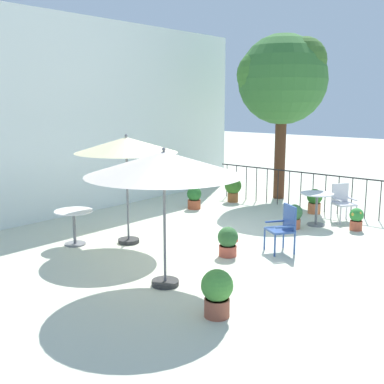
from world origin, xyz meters
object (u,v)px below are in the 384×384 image
at_px(potted_plant_2, 294,215).
at_px(potted_plant_6, 228,241).
at_px(shade_tree, 282,80).
at_px(cafe_table_1, 317,203).
at_px(patio_chair_0, 284,225).
at_px(potted_plant_3, 314,200).
at_px(potted_plant_4, 194,197).
at_px(potted_plant_5, 233,188).
at_px(cafe_table_0, 74,221).
at_px(patio_umbrella_0, 164,164).
at_px(patio_chair_1, 342,200).
at_px(patio_umbrella_1, 126,146).
at_px(potted_plant_0, 356,218).
at_px(potted_plant_1, 217,291).

bearing_deg(potted_plant_2, potted_plant_6, -179.52).
height_order(shade_tree, cafe_table_1, shade_tree).
relative_size(shade_tree, patio_chair_0, 5.21).
height_order(potted_plant_3, potted_plant_4, potted_plant_3).
xyz_separation_m(shade_tree, potted_plant_3, (-1.20, -1.79, -3.18)).
distance_m(cafe_table_1, potted_plant_5, 3.21).
bearing_deg(patio_chair_0, cafe_table_0, 124.40).
relative_size(cafe_table_0, cafe_table_1, 1.01).
height_order(cafe_table_0, potted_plant_4, cafe_table_0).
xyz_separation_m(potted_plant_3, potted_plant_4, (-1.65, 2.75, -0.04)).
distance_m(potted_plant_3, potted_plant_6, 4.34).
bearing_deg(patio_umbrella_0, patio_chair_1, -3.47).
bearing_deg(potted_plant_6, patio_umbrella_1, 107.44).
bearing_deg(patio_umbrella_1, potted_plant_2, -32.26).
height_order(potted_plant_0, potted_plant_2, potted_plant_2).
relative_size(potted_plant_1, potted_plant_6, 1.18).
relative_size(cafe_table_1, patio_chair_0, 0.84).
bearing_deg(patio_chair_0, cafe_table_1, 10.98).
relative_size(shade_tree, cafe_table_0, 6.19).
xyz_separation_m(potted_plant_0, potted_plant_3, (0.92, 1.50, 0.08)).
relative_size(patio_umbrella_1, cafe_table_0, 2.89).
bearing_deg(potted_plant_2, shade_tree, 36.34).
xyz_separation_m(patio_umbrella_1, potted_plant_2, (3.27, -2.06, -1.71)).
relative_size(potted_plant_0, potted_plant_5, 0.71).
xyz_separation_m(cafe_table_0, cafe_table_1, (4.69, -3.04, 0.04)).
bearing_deg(potted_plant_3, patio_umbrella_1, 161.07).
distance_m(potted_plant_1, potted_plant_3, 6.77).
xyz_separation_m(cafe_table_1, potted_plant_5, (0.88, 3.08, -0.12)).
xyz_separation_m(potted_plant_0, potted_plant_6, (-3.41, 1.12, 0.02)).
bearing_deg(potted_plant_0, potted_plant_3, 58.60).
bearing_deg(potted_plant_4, cafe_table_1, -80.63).
distance_m(potted_plant_1, potted_plant_6, 2.63).
distance_m(patio_chair_0, potted_plant_4, 4.18).
bearing_deg(patio_chair_0, potted_plant_4, 65.21).
height_order(patio_umbrella_0, patio_chair_0, patio_umbrella_0).
height_order(cafe_table_0, potted_plant_1, cafe_table_0).
bearing_deg(potted_plant_5, patio_chair_0, -132.12).
bearing_deg(potted_plant_6, potted_plant_2, 0.48).
xyz_separation_m(cafe_table_1, potted_plant_0, (0.18, -0.90, -0.27)).
distance_m(patio_chair_0, potted_plant_5, 4.75).
height_order(patio_umbrella_0, patio_chair_1, patio_umbrella_0).
height_order(cafe_table_0, potted_plant_5, potted_plant_5).
relative_size(patio_umbrella_0, potted_plant_0, 4.74).
bearing_deg(potted_plant_1, patio_umbrella_0, 75.14).
xyz_separation_m(patio_umbrella_0, cafe_table_0, (0.37, 2.94, -1.45)).
distance_m(patio_umbrella_1, potted_plant_4, 3.88).
xyz_separation_m(patio_umbrella_1, potted_plant_1, (-1.54, -3.53, -1.66)).
relative_size(patio_umbrella_0, potted_plant_5, 3.37).
height_order(potted_plant_1, potted_plant_5, potted_plant_5).
bearing_deg(potted_plant_3, potted_plant_2, -168.24).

